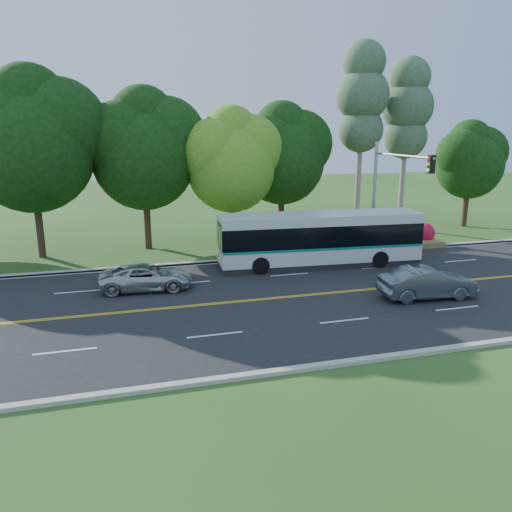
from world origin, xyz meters
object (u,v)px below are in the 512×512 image
object	(u,v)px
sedan	(428,283)
suv	(146,277)
traffic_signal	(390,182)
transit_bus	(319,240)

from	to	relation	value
sedan	suv	bearing A→B (deg)	74.14
traffic_signal	transit_bus	bearing A→B (deg)	-173.73
transit_bus	traffic_signal	bearing A→B (deg)	10.53
transit_bus	suv	bearing A→B (deg)	-165.06
traffic_signal	suv	world-z (taller)	traffic_signal
transit_bus	sedan	world-z (taller)	transit_bus
traffic_signal	transit_bus	size ratio (longest dim) A/B	0.59
sedan	traffic_signal	bearing A→B (deg)	-10.14
transit_bus	sedan	size ratio (longest dim) A/B	2.63
suv	sedan	bearing A→B (deg)	-106.42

